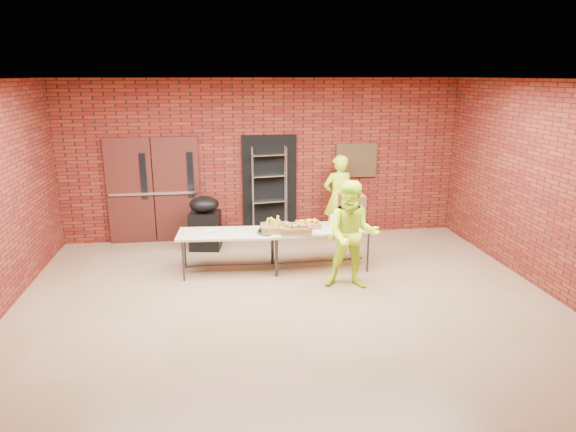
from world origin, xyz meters
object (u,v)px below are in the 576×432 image
(wire_rack, at_px, (269,193))
(coffee_dispenser, at_px, (352,210))
(volunteer_woman, at_px, (338,198))
(volunteer_man, at_px, (352,235))
(table_right, at_px, (319,231))
(covered_grill, at_px, (205,223))
(table_left, at_px, (230,236))

(wire_rack, relative_size, coffee_dispenser, 3.48)
(wire_rack, relative_size, volunteer_woman, 1.08)
(volunteer_man, bearing_deg, coffee_dispenser, 89.99)
(table_right, relative_size, covered_grill, 1.74)
(table_right, relative_size, volunteer_woman, 1.04)
(table_left, distance_m, table_right, 1.53)
(coffee_dispenser, relative_size, volunteer_woman, 0.31)
(table_left, xyz_separation_m, covered_grill, (-0.42, 1.30, -0.13))
(volunteer_woman, bearing_deg, table_right, 54.36)
(table_left, height_order, volunteer_woman, volunteer_woman)
(coffee_dispenser, height_order, volunteer_man, volunteer_man)
(table_left, height_order, volunteer_man, volunteer_man)
(table_right, distance_m, coffee_dispenser, 0.68)
(volunteer_man, bearing_deg, covered_grill, 150.26)
(wire_rack, xyz_separation_m, table_left, (-0.87, -1.78, -0.29))
(table_left, relative_size, table_right, 0.98)
(table_right, bearing_deg, covered_grill, 142.23)
(wire_rack, xyz_separation_m, table_right, (0.66, -1.81, -0.28))
(table_right, height_order, coffee_dispenser, coffee_dispenser)
(table_left, relative_size, volunteer_man, 1.03)
(table_left, xyz_separation_m, coffee_dispenser, (2.12, 0.08, 0.35))
(covered_grill, bearing_deg, wire_rack, 29.29)
(table_right, height_order, volunteer_man, volunteer_man)
(table_left, xyz_separation_m, volunteer_man, (1.87, -0.91, 0.21))
(table_right, height_order, volunteer_woman, volunteer_woman)
(wire_rack, xyz_separation_m, volunteer_man, (0.99, -2.69, -0.08))
(table_left, bearing_deg, wire_rack, 68.48)
(volunteer_woman, distance_m, volunteer_man, 2.44)
(volunteer_woman, bearing_deg, covered_grill, -6.67)
(wire_rack, height_order, volunteer_man, wire_rack)
(wire_rack, height_order, covered_grill, wire_rack)
(covered_grill, bearing_deg, volunteer_woman, 13.38)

